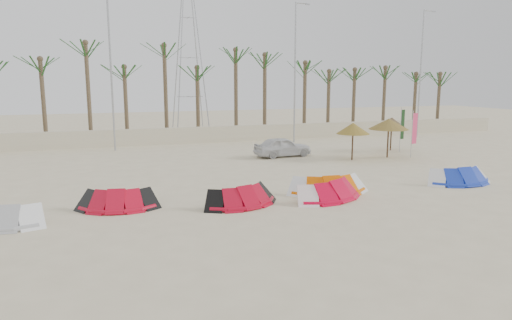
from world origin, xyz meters
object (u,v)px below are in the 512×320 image
object	(u,v)px
kite_red_right	(326,187)
kite_blue	(456,174)
kite_orange	(325,183)
parasol_left	(353,128)
kite_red_mid	(240,194)
parasol_mid	(389,124)
kite_red_left	(117,197)
parasol_right	(392,122)
car	(283,147)

from	to	relation	value
kite_red_right	kite_blue	xyz separation A→B (m)	(7.41, 0.49, -0.00)
kite_orange	parasol_left	world-z (taller)	parasol_left
kite_red_mid	kite_blue	xyz separation A→B (m)	(11.30, 0.40, 0.00)
kite_blue	parasol_mid	distance (m)	7.70
kite_red_right	kite_orange	distance (m)	0.91
kite_orange	parasol_left	bearing A→B (deg)	51.85
kite_red_mid	kite_orange	xyz separation A→B (m)	(4.28, 0.73, 0.00)
kite_red_right	parasol_left	size ratio (longest dim) A/B	1.74
kite_orange	kite_red_mid	bearing A→B (deg)	-170.29
kite_red_right	parasol_mid	bearing A→B (deg)	42.75
kite_orange	kite_red_left	bearing A→B (deg)	178.13
kite_red_left	parasol_right	xyz separation A→B (m)	(19.25, 9.35, 1.60)
kite_orange	car	distance (m)	9.78
kite_blue	car	xyz separation A→B (m)	(-5.23, 9.95, 0.23)
kite_red_mid	kite_orange	bearing A→B (deg)	9.71
kite_red_left	kite_red_mid	bearing A→B (deg)	-12.14
kite_red_left	kite_orange	world-z (taller)	same
parasol_mid	car	world-z (taller)	parasol_mid
kite_red_left	parasol_mid	xyz separation A→B (m)	(17.21, 6.78, 1.78)
car	kite_orange	bearing A→B (deg)	164.51
kite_red_right	parasol_mid	size ratio (longest dim) A/B	1.60
parasol_right	kite_red_left	bearing A→B (deg)	-154.10
parasol_left	parasol_mid	distance (m)	2.70
kite_red_mid	car	bearing A→B (deg)	59.64
kite_red_left	kite_blue	xyz separation A→B (m)	(16.08, -0.63, 0.00)
car	kite_red_mid	bearing A→B (deg)	144.68
kite_orange	parasol_right	bearing A→B (deg)	43.41
kite_orange	parasol_mid	bearing A→B (deg)	40.93
kite_orange	parasol_mid	distance (m)	10.94
kite_red_left	kite_red_right	xyz separation A→B (m)	(8.67, -1.12, 0.00)
kite_red_left	parasol_left	distance (m)	16.05
kite_orange	kite_blue	world-z (taller)	same
car	kite_red_left	bearing A→B (deg)	125.72
parasol_right	car	bearing A→B (deg)	-179.80
kite_red_mid	kite_blue	distance (m)	11.30
kite_orange	car	world-z (taller)	car
kite_red_left	parasol_right	size ratio (longest dim) A/B	1.40
kite_red_right	parasol_left	bearing A→B (deg)	53.06
car	parasol_mid	bearing A→B (deg)	-116.76
kite_blue	parasol_right	size ratio (longest dim) A/B	1.46
kite_red_left	kite_red_mid	distance (m)	4.89
parasol_left	kite_blue	bearing A→B (deg)	-77.91
parasol_mid	kite_red_right	bearing A→B (deg)	-137.25
kite_red_left	kite_red_right	world-z (taller)	same
kite_red_left	kite_orange	distance (m)	9.06
kite_red_right	parasol_left	world-z (taller)	parasol_left
parasol_mid	car	xyz separation A→B (m)	(-6.37, 2.55, -1.55)
kite_blue	parasol_left	world-z (taller)	parasol_left
parasol_left	parasol_mid	world-z (taller)	parasol_mid
kite_orange	parasol_mid	size ratio (longest dim) A/B	1.43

